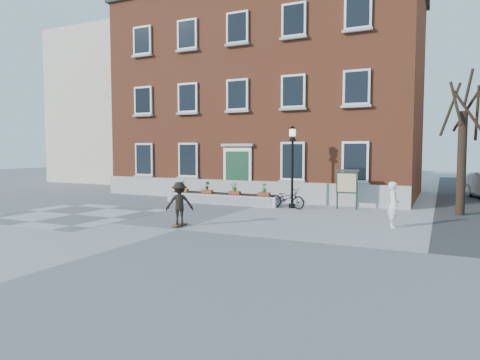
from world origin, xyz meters
The scene contains 11 objects.
ground centered at (0.00, 0.00, 0.00)m, with size 100.00×100.00×0.00m, color gray.
checker_patch centered at (-6.00, 1.00, 0.01)m, with size 6.00×6.00×0.01m, color #5C5C5E.
distant_building centered at (-18.00, 20.00, 6.50)m, with size 10.00×12.00×13.00m, color beige.
bicycle centered at (1.62, 6.82, 0.48)m, with size 0.64×1.84×0.97m, color black.
bystander centered at (6.73, 3.70, 0.82)m, with size 0.60×0.39×1.64m, color white.
brick_building centered at (-2.00, 13.98, 6.30)m, with size 18.40×10.85×12.60m.
planter_assembly centered at (-1.99, 7.18, 0.31)m, with size 6.20×1.12×1.15m.
bare_tree centered at (9.01, 8.01, 2.79)m, with size 1.83×1.83×6.16m.
lamp_post centered at (1.79, 7.09, 2.54)m, with size 0.40×0.40×3.93m.
notice_board centered at (4.26, 7.75, 1.26)m, with size 1.10×0.16×1.87m.
skateboarder centered at (-0.32, 0.60, 0.84)m, with size 1.15×1.02×1.62m.
Camera 1 is at (8.30, -12.37, 2.77)m, focal length 32.00 mm.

